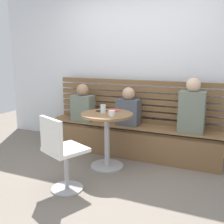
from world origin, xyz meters
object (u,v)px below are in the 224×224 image
object	(u,v)px
person_child_middle	(83,105)
plate_small	(113,110)
white_chair	(61,151)
cup_water_clear	(103,109)
cafe_table	(107,130)
booth_bench	(129,139)
phone_on_table	(101,111)
person_adult	(192,108)
cup_ceramic_white	(112,113)
person_child_left	(128,109)

from	to	relation	value
person_child_middle	plate_small	xyz separation A→B (m)	(0.71, -0.39, 0.04)
white_chair	cup_water_clear	size ratio (longest dim) A/B	7.73
cafe_table	white_chair	bearing A→B (deg)	-102.18
booth_bench	phone_on_table	distance (m)	0.76
cafe_table	plate_small	size ratio (longest dim) A/B	4.35
cup_water_clear	plate_small	world-z (taller)	cup_water_clear
booth_bench	person_adult	xyz separation A→B (m)	(0.90, -0.00, 0.56)
cup_ceramic_white	cafe_table	bearing A→B (deg)	136.18
cafe_table	person_child_left	world-z (taller)	person_child_left
person_child_left	phone_on_table	bearing A→B (deg)	-109.80
phone_on_table	cafe_table	bearing A→B (deg)	-170.22
person_child_left	cup_water_clear	distance (m)	0.65
person_child_middle	cup_water_clear	world-z (taller)	person_child_middle
cafe_table	plate_small	xyz separation A→B (m)	(0.01, 0.20, 0.23)
person_child_left	phone_on_table	distance (m)	0.57
cup_ceramic_white	booth_bench	bearing A→B (deg)	92.38
person_child_middle	cup_ceramic_white	world-z (taller)	person_child_middle
cafe_table	person_child_left	distance (m)	0.66
white_chair	plate_small	distance (m)	1.06
booth_bench	cafe_table	xyz separation A→B (m)	(-0.09, -0.60, 0.30)
person_adult	cup_water_clear	distance (m)	1.21
person_adult	plate_small	size ratio (longest dim) A/B	4.42
plate_small	person_child_left	bearing A→B (deg)	83.00
booth_bench	person_child_middle	world-z (taller)	person_child_middle
booth_bench	cafe_table	size ratio (longest dim) A/B	3.65
cafe_table	person_child_middle	xyz separation A→B (m)	(-0.70, 0.59, 0.18)
person_adult	person_child_middle	size ratio (longest dim) A/B	1.26
cafe_table	booth_bench	bearing A→B (deg)	81.65
cup_ceramic_white	plate_small	distance (m)	0.33
white_chair	person_child_middle	size ratio (longest dim) A/B	1.42
cafe_table	cup_water_clear	size ratio (longest dim) A/B	6.73
booth_bench	phone_on_table	xyz separation A→B (m)	(-0.22, -0.50, 0.52)
cafe_table	person_adult	xyz separation A→B (m)	(0.99, 0.60, 0.26)
booth_bench	cup_ceramic_white	bearing A→B (deg)	-87.62
cafe_table	white_chair	world-z (taller)	white_chair
booth_bench	person_adult	distance (m)	1.06
white_chair	cup_ceramic_white	distance (m)	0.82
person_adult	cafe_table	bearing A→B (deg)	-148.71
white_chair	person_adult	size ratio (longest dim) A/B	1.13
plate_small	phone_on_table	bearing A→B (deg)	-146.04
person_adult	cup_ceramic_white	xyz separation A→B (m)	(-0.87, -0.72, -0.00)
person_child_middle	cup_ceramic_white	bearing A→B (deg)	-40.53
cafe_table	white_chair	xyz separation A→B (m)	(-0.17, -0.81, -0.05)
cafe_table	person_adult	size ratio (longest dim) A/B	0.98
person_child_left	person_child_middle	xyz separation A→B (m)	(-0.76, -0.05, 0.01)
cafe_table	person_child_left	bearing A→B (deg)	84.66
cup_water_clear	cafe_table	bearing A→B (deg)	-5.39
cafe_table	phone_on_table	xyz separation A→B (m)	(-0.13, 0.10, 0.23)
cafe_table	person_child_left	xyz separation A→B (m)	(0.06, 0.64, 0.17)
plate_small	cup_ceramic_white	bearing A→B (deg)	-69.89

